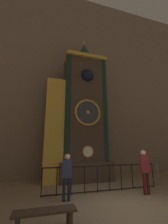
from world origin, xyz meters
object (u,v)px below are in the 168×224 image
at_px(visitor_near, 67,172).
at_px(visitor_far, 145,167).
at_px(stanchion_post, 158,178).
at_px(visitor_bench, 45,216).
at_px(clock_tower, 79,115).

xyz_separation_m(visitor_near, visitor_far, (3.22, -0.18, 0.08)).
xyz_separation_m(stanchion_post, visitor_bench, (-5.62, -2.64, -0.02)).
distance_m(clock_tower, visitor_bench, 6.26).
relative_size(clock_tower, visitor_near, 5.72).
xyz_separation_m(clock_tower, visitor_near, (-1.24, -3.01, -2.82)).
distance_m(stanchion_post, visitor_bench, 6.21).
bearing_deg(visitor_bench, visitor_near, 65.01).
bearing_deg(stanchion_post, clock_tower, 148.93).
height_order(visitor_near, visitor_bench, visitor_near).
bearing_deg(visitor_bench, visitor_far, 21.42).
bearing_deg(visitor_far, visitor_near, -168.13).
relative_size(visitor_far, visitor_bench, 1.21).
relative_size(clock_tower, stanchion_post, 8.73).
relative_size(visitor_near, visitor_bench, 1.12).
relative_size(clock_tower, visitor_far, 5.31).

